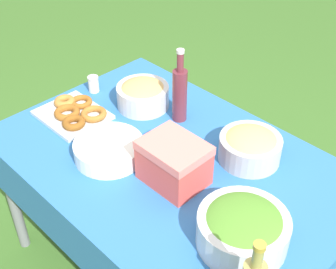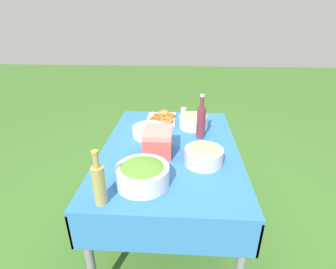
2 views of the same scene
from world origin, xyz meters
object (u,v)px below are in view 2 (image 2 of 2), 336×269
object	(u,v)px
plate_stack	(150,131)
olive_oil_bottle	(99,184)
salad_bowl	(143,173)
wine_bottle	(201,121)
donut_platter	(162,118)
cooler_box	(158,141)
pasta_bowl	(204,155)
bread_bowl	(194,120)

from	to	relation	value
plate_stack	olive_oil_bottle	xyz separation A→B (m)	(0.81, -0.15, 0.08)
salad_bowl	wine_bottle	distance (m)	0.72
salad_bowl	donut_platter	xyz separation A→B (m)	(-0.96, 0.03, -0.05)
salad_bowl	cooler_box	distance (m)	0.37
wine_bottle	cooler_box	size ratio (longest dim) A/B	1.46
salad_bowl	plate_stack	bearing A→B (deg)	-177.01
pasta_bowl	plate_stack	distance (m)	0.55
wine_bottle	bread_bowl	size ratio (longest dim) A/B	1.43
donut_platter	salad_bowl	bearing A→B (deg)	-1.85
pasta_bowl	cooler_box	distance (m)	0.32
bread_bowl	pasta_bowl	bearing A→B (deg)	4.63
salad_bowl	wine_bottle	world-z (taller)	wine_bottle
salad_bowl	wine_bottle	size ratio (longest dim) A/B	0.88
cooler_box	pasta_bowl	bearing A→B (deg)	67.95
salad_bowl	olive_oil_bottle	distance (m)	0.26
plate_stack	bread_bowl	distance (m)	0.38
salad_bowl	bread_bowl	world-z (taller)	salad_bowl
pasta_bowl	wine_bottle	world-z (taller)	wine_bottle
donut_platter	wine_bottle	size ratio (longest dim) A/B	0.87
plate_stack	wine_bottle	bearing A→B (deg)	88.14
olive_oil_bottle	wine_bottle	bearing A→B (deg)	145.96
plate_stack	pasta_bowl	bearing A→B (deg)	44.16
wine_bottle	olive_oil_bottle	bearing A→B (deg)	-34.04
salad_bowl	pasta_bowl	xyz separation A→B (m)	(-0.24, 0.35, -0.01)
donut_platter	bread_bowl	bearing A→B (deg)	61.50
cooler_box	plate_stack	bearing A→B (deg)	-162.65
pasta_bowl	salad_bowl	bearing A→B (deg)	-55.58
bread_bowl	cooler_box	size ratio (longest dim) A/B	1.02
donut_platter	olive_oil_bottle	distance (m)	1.16
plate_stack	salad_bowl	bearing A→B (deg)	2.99
bread_bowl	cooler_box	xyz separation A→B (m)	(0.45, -0.25, 0.02)
pasta_bowl	wine_bottle	size ratio (longest dim) A/B	0.72
wine_bottle	salad_bowl	bearing A→B (deg)	-29.33
olive_oil_bottle	donut_platter	bearing A→B (deg)	169.13
cooler_box	donut_platter	bearing A→B (deg)	-177.94
plate_stack	olive_oil_bottle	world-z (taller)	olive_oil_bottle
olive_oil_bottle	bread_bowl	size ratio (longest dim) A/B	1.26
pasta_bowl	cooler_box	xyz separation A→B (m)	(-0.12, -0.30, 0.02)
plate_stack	wine_bottle	xyz separation A→B (m)	(0.01, 0.39, 0.10)
pasta_bowl	wine_bottle	xyz separation A→B (m)	(-0.38, -0.00, 0.07)
salad_bowl	plate_stack	size ratio (longest dim) A/B	1.07
wine_bottle	cooler_box	bearing A→B (deg)	-48.63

